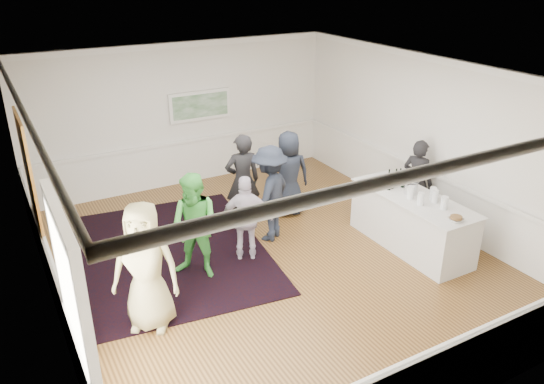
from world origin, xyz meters
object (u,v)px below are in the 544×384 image
serving_table (411,222)px  guest_lilac (246,219)px  guest_dark_a (270,194)px  guest_dark_b (243,181)px  guest_tan (146,267)px  nut_bowl (456,219)px  ice_bucket (411,187)px  guest_navy (288,174)px  bartender (417,182)px  guest_green (197,227)px

serving_table → guest_lilac: guest_lilac is taller
guest_dark_a → guest_dark_b: size_ratio=0.97×
serving_table → guest_dark_b: 3.20m
serving_table → guest_tan: bearing=179.0°
guest_lilac → nut_bowl: guest_lilac is taller
guest_dark_a → ice_bucket: guest_dark_a is taller
guest_lilac → ice_bucket: (2.80, -0.92, 0.33)m
guest_lilac → guest_tan: bearing=51.3°
guest_navy → nut_bowl: bearing=125.7°
bartender → guest_lilac: (-3.53, 0.33, -0.08)m
guest_tan → guest_dark_b: 3.34m
guest_lilac → nut_bowl: (2.68, -2.08, 0.26)m
guest_lilac → guest_navy: guest_navy is taller
guest_green → guest_dark_b: guest_dark_b is taller
guest_navy → guest_dark_a: bearing=57.6°
guest_dark_a → guest_navy: 1.11m
bartender → nut_bowl: bearing=135.2°
guest_navy → guest_dark_b: bearing=16.6°
guest_lilac → nut_bowl: 3.40m
nut_bowl → guest_tan: bearing=166.8°
guest_green → nut_bowl: guest_green is taller
bartender → guest_tan: 5.60m
bartender → guest_lilac: 3.55m
guest_green → guest_dark_a: 1.72m
serving_table → nut_bowl: 1.15m
guest_dark_b → nut_bowl: (2.17, -3.26, 0.10)m
guest_dark_b → nut_bowl: 3.92m
guest_tan → guest_navy: guest_tan is taller
guest_tan → guest_green: size_ratio=1.07×
guest_tan → guest_dark_b: guest_tan is taller
guest_tan → guest_lilac: bearing=58.0°
guest_dark_b → nut_bowl: guest_dark_b is taller
bartender → nut_bowl: 1.96m
guest_dark_b → ice_bucket: (2.28, -2.10, 0.17)m
guest_tan → nut_bowl: bearing=19.0°
ice_bucket → nut_bowl: 1.17m
nut_bowl → guest_dark_b: bearing=123.6°
guest_navy → ice_bucket: size_ratio=6.67×
guest_tan → guest_green: guest_tan is taller
guest_tan → guest_dark_b: (2.54, 2.16, -0.03)m
serving_table → guest_navy: (-1.22, 2.25, 0.37)m
serving_table → guest_tan: (-4.78, 0.08, 0.46)m
nut_bowl → bartender: bearing=64.1°
bartender → guest_green: 4.47m
guest_green → guest_tan: bearing=-95.9°
guest_dark_b → guest_navy: bearing=-168.7°
serving_table → guest_lilac: bearing=158.8°
guest_tan → guest_dark_a: (2.73, 1.43, -0.06)m
serving_table → guest_lilac: size_ratio=1.59×
serving_table → guest_dark_b: guest_dark_b is taller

